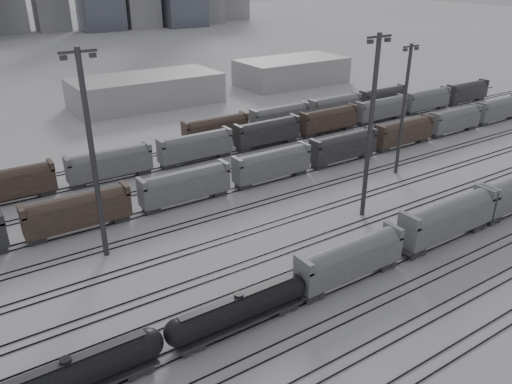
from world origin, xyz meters
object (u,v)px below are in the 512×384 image
tank_car_b (239,309)px  hopper_car_b (448,217)px  hopper_car_a (350,258)px  light_mast_c (371,125)px  tank_car_a (69,377)px

tank_car_b → hopper_car_b: (33.66, -0.00, 1.28)m
hopper_car_b → hopper_car_a: bearing=180.0°
tank_car_b → hopper_car_a: bearing=0.0°
tank_car_b → light_mast_c: size_ratio=0.62×
tank_car_b → light_mast_c: (29.82, 12.16, 11.98)m
tank_car_a → tank_car_b: tank_car_a is taller
light_mast_c → hopper_car_a: bearing=-139.4°
tank_car_a → light_mast_c: bearing=14.4°
tank_car_a → hopper_car_b: size_ratio=1.06×
tank_car_a → hopper_car_a: hopper_car_a is taller
tank_car_b → hopper_car_b: hopper_car_b is taller
tank_car_a → hopper_car_a: size_ratio=1.17×
tank_car_a → hopper_car_a: bearing=0.0°
tank_car_a → hopper_car_a: 33.04m
tank_car_b → hopper_car_a: 15.66m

